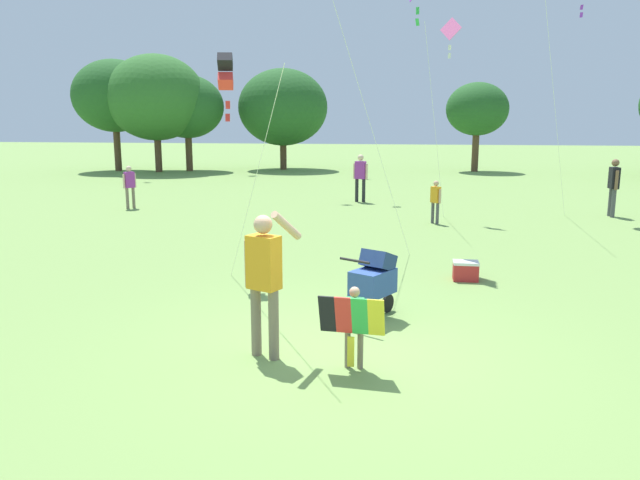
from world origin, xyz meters
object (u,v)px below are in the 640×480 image
object	(u,v)px
person_back_turned	(130,183)
cooler_box	(466,271)
child_with_butterfly_kite	(354,320)
person_sitting_far	(360,174)
stroller	(374,279)
kite_adult_black	(226,73)
person_red_shirt	(614,183)
kite_green_novelty	(449,40)
person_kid_running	(436,198)
person_adult_flyer	(264,273)

from	to	relation	value
person_back_turned	cooler_box	xyz separation A→B (m)	(9.84, -7.65, -0.63)
child_with_butterfly_kite	person_sitting_far	distance (m)	14.54
stroller	kite_adult_black	bearing A→B (deg)	141.84
child_with_butterfly_kite	person_red_shirt	size ratio (longest dim) A/B	0.58
person_sitting_far	person_back_turned	distance (m)	7.62
kite_green_novelty	child_with_butterfly_kite	bearing A→B (deg)	-98.11
child_with_butterfly_kite	kite_adult_black	xyz separation A→B (m)	(-2.61, 4.03, 3.04)
person_red_shirt	person_kid_running	distance (m)	5.57
person_adult_flyer	kite_adult_black	distance (m)	4.82
person_adult_flyer	kite_green_novelty	size ratio (longest dim) A/B	0.33
child_with_butterfly_kite	person_sitting_far	size ratio (longest dim) A/B	0.60
person_red_shirt	person_back_turned	world-z (taller)	person_red_shirt
person_sitting_far	person_kid_running	distance (m)	4.79
person_kid_running	person_back_turned	xyz separation A→B (m)	(-9.55, 1.60, 0.10)
kite_adult_black	person_kid_running	size ratio (longest dim) A/B	3.35
person_adult_flyer	person_sitting_far	distance (m)	14.26
person_red_shirt	cooler_box	distance (m)	9.43
person_kid_running	person_back_turned	world-z (taller)	person_back_turned
stroller	person_back_turned	world-z (taller)	person_back_turned
kite_green_novelty	person_back_turned	bearing A→B (deg)	177.57
person_back_turned	kite_adult_black	bearing A→B (deg)	-54.86
cooler_box	person_adult_flyer	bearing A→B (deg)	-124.23
child_with_butterfly_kite	stroller	distance (m)	1.88
person_sitting_far	cooler_box	size ratio (longest dim) A/B	3.64
stroller	child_with_butterfly_kite	bearing A→B (deg)	-93.98
kite_green_novelty	stroller	bearing A→B (deg)	-98.90
person_kid_running	cooler_box	xyz separation A→B (m)	(0.29, -6.05, -0.53)
person_adult_flyer	person_sitting_far	bearing A→B (deg)	89.61
child_with_butterfly_kite	person_red_shirt	world-z (taller)	person_red_shirt
kite_adult_black	person_sitting_far	size ratio (longest dim) A/B	2.45
child_with_butterfly_kite	person_kid_running	distance (m)	10.44
person_adult_flyer	person_kid_running	xyz separation A→B (m)	(2.47, 10.11, -0.36)
stroller	person_kid_running	size ratio (longest dim) A/B	0.91
person_kid_running	cooler_box	bearing A→B (deg)	-87.23
kite_adult_black	person_red_shirt	distance (m)	12.64
person_adult_flyer	stroller	world-z (taller)	person_adult_flyer
child_with_butterfly_kite	stroller	size ratio (longest dim) A/B	0.91
kite_green_novelty	cooler_box	world-z (taller)	kite_green_novelty
person_adult_flyer	kite_adult_black	xyz separation A→B (m)	(-1.51, 3.79, 2.58)
kite_green_novelty	cooler_box	distance (m)	8.70
person_kid_running	kite_adult_black	bearing A→B (deg)	-122.20
person_sitting_far	cooler_box	distance (m)	10.58
person_adult_flyer	person_red_shirt	world-z (taller)	person_adult_flyer
person_adult_flyer	cooler_box	world-z (taller)	person_adult_flyer
person_red_shirt	person_sitting_far	size ratio (longest dim) A/B	1.04
kite_adult_black	kite_green_novelty	bearing A→B (deg)	60.45
kite_green_novelty	cooler_box	xyz separation A→B (m)	(0.02, -7.23, -4.83)
person_adult_flyer	kite_green_novelty	world-z (taller)	kite_green_novelty
stroller	person_red_shirt	bearing A→B (deg)	58.32
kite_adult_black	person_sitting_far	xyz separation A→B (m)	(1.61, 10.47, -2.68)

